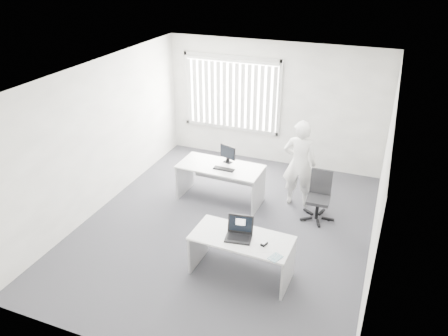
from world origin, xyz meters
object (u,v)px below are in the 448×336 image
at_px(office_chair, 318,204).
at_px(laptop, 238,230).
at_px(desk_far, 221,175).
at_px(monitor, 228,154).
at_px(person, 300,164).
at_px(desk_near, 242,248).

distance_m(office_chair, laptop, 2.30).
xyz_separation_m(desk_far, laptop, (1.10, -2.04, 0.30)).
bearing_deg(desk_far, monitor, 71.60).
relative_size(desk_far, person, 0.95).
distance_m(desk_far, monitor, 0.44).
bearing_deg(desk_far, office_chair, 2.96).
xyz_separation_m(desk_far, person, (1.46, 0.40, 0.34)).
relative_size(desk_far, monitor, 4.63).
bearing_deg(person, laptop, 76.19).
bearing_deg(monitor, desk_far, -91.74).
bearing_deg(laptop, desk_near, 49.29).
xyz_separation_m(desk_near, office_chair, (0.80, 2.02, -0.20)).
bearing_deg(desk_near, laptop, -119.56).
height_order(office_chair, person, person).
distance_m(desk_near, desk_far, 2.29).
xyz_separation_m(desk_near, monitor, (-1.06, 2.19, 0.43)).
xyz_separation_m(desk_near, laptop, (-0.03, -0.06, 0.34)).
height_order(desk_far, laptop, laptop).
bearing_deg(monitor, office_chair, 13.46).
bearing_deg(desk_near, desk_far, 122.04).
bearing_deg(desk_far, laptop, -59.82).
height_order(desk_far, office_chair, office_chair).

